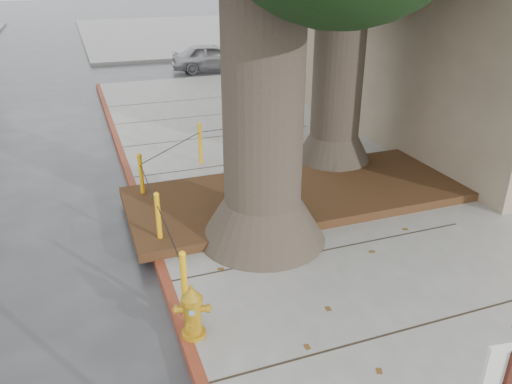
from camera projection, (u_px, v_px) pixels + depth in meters
ground at (365, 350)px, 5.98m from camera, size 140.00×140.00×0.00m
sidewalk_far at (206, 31)px, 33.42m from camera, size 16.00×20.00×0.15m
curb_red at (161, 268)px, 7.45m from camera, size 0.14×26.00×0.16m
planter_bed at (299, 194)px, 9.49m from camera, size 6.40×2.60×0.16m
bollard_ring at (201, 176)px, 9.16m from camera, size 3.79×5.39×0.95m
fire_hydrant at (192, 312)px, 5.85m from camera, size 0.37×0.37×0.71m
car_silver at (212, 57)px, 21.25m from camera, size 3.59×1.81×1.17m
car_red at (300, 45)px, 23.86m from camera, size 4.15×1.87×1.32m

